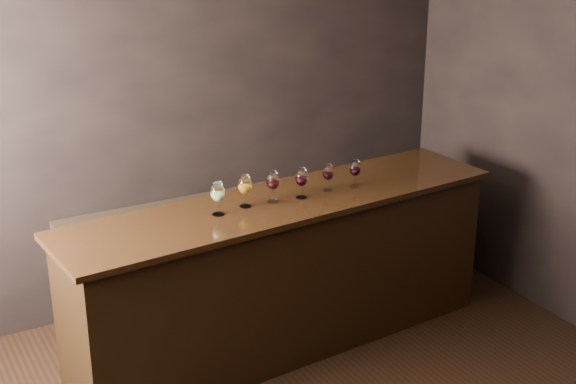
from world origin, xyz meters
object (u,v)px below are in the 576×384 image
back_bar_shelf (210,251)px  glass_white (218,193)px  glass_red_a (273,181)px  glass_red_c (328,173)px  bar_counter (284,277)px  glass_amber (245,186)px  glass_red_d (355,169)px  glass_red_b (301,178)px

back_bar_shelf → glass_white: bearing=-109.6°
glass_red_a → glass_red_c: (0.44, 0.01, -0.02)m
bar_counter → glass_amber: size_ratio=14.21×
glass_white → glass_red_c: glass_white is taller
glass_red_a → glass_red_d: 0.65m
glass_amber → glass_red_c: 0.64m
back_bar_shelf → glass_red_c: size_ratio=12.44×
bar_counter → glass_red_b: glass_red_b is taller
glass_red_b → back_bar_shelf: bearing=108.4°
glass_amber → glass_red_a: 0.20m
bar_counter → glass_amber: bearing=172.3°
glass_amber → glass_red_b: glass_amber is taller
glass_white → glass_amber: 0.22m
glass_red_c → glass_red_d: 0.21m
back_bar_shelf → glass_red_b: 1.26m
glass_white → glass_red_d: bearing=0.9°
glass_red_d → glass_white: bearing=-179.1°
glass_red_b → glass_red_c: 0.24m
bar_counter → back_bar_shelf: size_ratio=1.32×
bar_counter → glass_white: bearing=178.6°
back_bar_shelf → glass_red_d: 1.42m
glass_red_a → glass_red_d: size_ratio=1.10×
glass_white → glass_amber: bearing=11.0°
bar_counter → glass_red_a: (-0.08, 0.01, 0.72)m
bar_counter → glass_red_b: 0.73m
glass_white → glass_red_c: bearing=2.6°
bar_counter → glass_red_d: (0.56, -0.01, 0.71)m
glass_red_a → glass_red_b: size_ratio=1.02×
bar_counter → glass_red_c: 0.79m
glass_amber → glass_red_d: size_ratio=1.12×
bar_counter → back_bar_shelf: bar_counter is taller
glass_amber → glass_red_c: size_ratio=1.15×
glass_white → back_bar_shelf: bearing=70.4°
glass_red_a → glass_red_d: glass_red_a is taller
glass_red_b → glass_red_d: glass_red_b is taller
glass_white → glass_red_c: 0.86m
glass_red_c → glass_red_a: bearing=-179.1°
glass_white → glass_red_c: size_ratio=1.17×
glass_red_a → glass_red_b: bearing=-7.7°
glass_white → glass_red_d: (1.06, 0.02, -0.02)m
glass_red_b → glass_white: bearing=-179.6°
glass_white → glass_red_b: glass_white is taller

